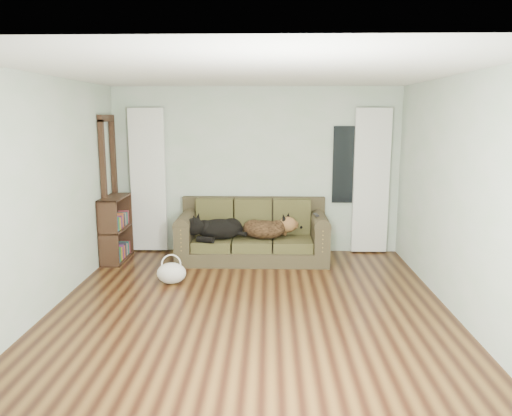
{
  "coord_description": "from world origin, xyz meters",
  "views": [
    {
      "loc": [
        0.21,
        -5.34,
        2.16
      ],
      "look_at": [
        0.02,
        1.6,
        0.87
      ],
      "focal_mm": 35.0,
      "sensor_mm": 36.0,
      "label": 1
    }
  ],
  "objects_px": {
    "sofa": "(253,231)",
    "dog_shepherd": "(267,229)",
    "dog_black_lab": "(217,230)",
    "tote_bag": "(171,272)",
    "bookshelf": "(116,228)"
  },
  "relations": [
    {
      "from": "sofa",
      "to": "dog_shepherd",
      "type": "xyz_separation_m",
      "value": [
        0.21,
        -0.04,
        0.04
      ]
    },
    {
      "from": "sofa",
      "to": "tote_bag",
      "type": "bearing_deg",
      "value": -132.31
    },
    {
      "from": "sofa",
      "to": "tote_bag",
      "type": "relative_size",
      "value": 5.87
    },
    {
      "from": "dog_black_lab",
      "to": "tote_bag",
      "type": "distance_m",
      "value": 1.18
    },
    {
      "from": "dog_black_lab",
      "to": "bookshelf",
      "type": "distance_m",
      "value": 1.52
    },
    {
      "from": "dog_black_lab",
      "to": "tote_bag",
      "type": "height_order",
      "value": "dog_black_lab"
    },
    {
      "from": "sofa",
      "to": "dog_shepherd",
      "type": "relative_size",
      "value": 3.32
    },
    {
      "from": "sofa",
      "to": "dog_black_lab",
      "type": "xyz_separation_m",
      "value": [
        -0.53,
        -0.1,
        0.03
      ]
    },
    {
      "from": "sofa",
      "to": "tote_bag",
      "type": "xyz_separation_m",
      "value": [
        -1.02,
        -1.12,
        -0.29
      ]
    },
    {
      "from": "sofa",
      "to": "dog_shepherd",
      "type": "height_order",
      "value": "sofa"
    },
    {
      "from": "sofa",
      "to": "dog_shepherd",
      "type": "distance_m",
      "value": 0.22
    },
    {
      "from": "bookshelf",
      "to": "tote_bag",
      "type": "bearing_deg",
      "value": -42.21
    },
    {
      "from": "dog_shepherd",
      "to": "sofa",
      "type": "bearing_deg",
      "value": 2.99
    },
    {
      "from": "tote_bag",
      "to": "bookshelf",
      "type": "distance_m",
      "value": 1.51
    },
    {
      "from": "dog_shepherd",
      "to": "tote_bag",
      "type": "relative_size",
      "value": 1.77
    }
  ]
}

